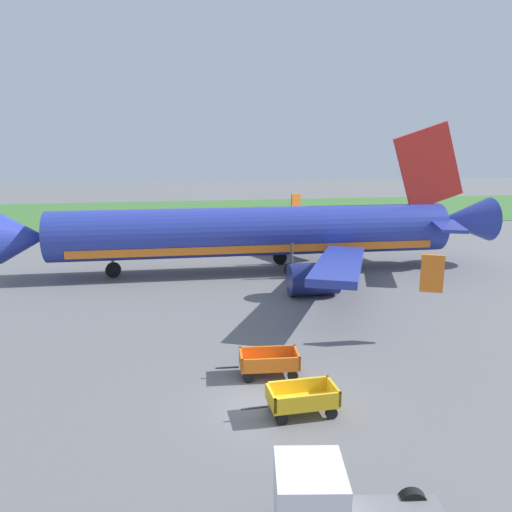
{
  "coord_description": "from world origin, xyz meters",
  "views": [
    {
      "loc": [
        -3.33,
        -17.5,
        9.87
      ],
      "look_at": [
        1.68,
        13.39,
        2.8
      ],
      "focal_mm": 35.86,
      "sensor_mm": 36.0,
      "label": 1
    }
  ],
  "objects": [
    {
      "name": "baggage_cart_second_in_row",
      "position": [
        0.46,
        2.48,
        0.6
      ],
      "size": [
        3.59,
        1.55,
        1.07
      ],
      "color": "orange",
      "rests_on": "ground"
    },
    {
      "name": "grass_strip",
      "position": [
        0.0,
        54.38,
        0.03
      ],
      "size": [
        220.0,
        28.0,
        0.06
      ],
      "primitive_type": "cube",
      "color": "#3D7033",
      "rests_on": "ground"
    },
    {
      "name": "airplane",
      "position": [
        3.63,
        20.22,
        3.05
      ],
      "size": [
        37.52,
        30.3,
        11.34
      ],
      "color": "#28389E",
      "rests_on": "ground"
    },
    {
      "name": "service_truck_beside_carts",
      "position": [
        0.21,
        -6.95,
        1.1
      ],
      "size": [
        4.61,
        2.54,
        2.1
      ],
      "color": "slate",
      "rests_on": "ground"
    },
    {
      "name": "ground_plane",
      "position": [
        0.0,
        0.0,
        0.0
      ],
      "size": [
        220.0,
        220.0,
        0.0
      ],
      "primitive_type": "plane",
      "color": "slate"
    },
    {
      "name": "baggage_cart_nearest",
      "position": [
        1.08,
        -0.83,
        0.6
      ],
      "size": [
        3.58,
        1.52,
        1.07
      ],
      "color": "gold",
      "rests_on": "ground"
    }
  ]
}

